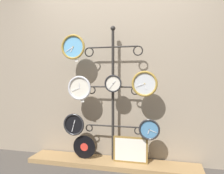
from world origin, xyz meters
The scene contains 13 objects.
shop_wall centered at (0.00, 0.57, 1.40)m, with size 4.40×0.04×2.80m.
low_shelf centered at (0.00, 0.35, 0.03)m, with size 2.20×0.36×0.06m.
display_stand centered at (0.00, 0.41, 0.62)m, with size 0.77×0.37×1.78m.
clock_top_left centered at (-0.51, 0.31, 1.52)m, with size 0.33×0.04×0.33m.
clock_middle_left centered at (-0.43, 0.32, 0.99)m, with size 0.32×0.04×0.32m.
clock_middle_center centered at (0.02, 0.32, 1.05)m, with size 0.22×0.04×0.22m.
clock_middle_right centered at (0.41, 0.31, 1.05)m, with size 0.31×0.04×0.31m.
clock_bottom_left centered at (-0.50, 0.30, 0.51)m, with size 0.29×0.04×0.29m.
clock_bottom_right centered at (0.48, 0.30, 0.50)m, with size 0.25×0.04×0.25m.
vinyl_record centered at (-0.37, 0.34, 0.21)m, with size 0.31×0.01×0.31m.
picture_frame centered at (0.24, 0.35, 0.22)m, with size 0.43×0.02×0.33m.
price_tag_upper centered at (-0.46, 0.31, 1.35)m, with size 0.04×0.00×0.03m.
price_tag_mid centered at (-0.38, 0.32, 0.82)m, with size 0.04×0.00×0.03m.
Camera 1 is at (0.66, -2.32, 1.12)m, focal length 35.00 mm.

